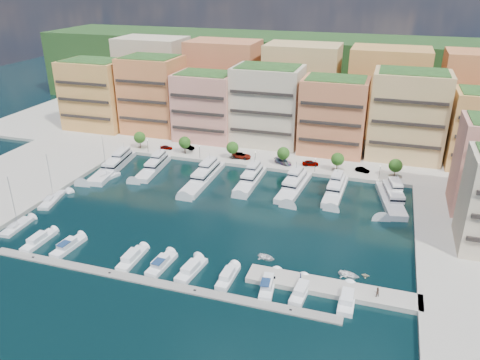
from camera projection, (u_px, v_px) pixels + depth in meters
The scene contains 56 objects.
ground at pixel (220, 214), 114.10m from camera, with size 400.00×400.00×0.00m, color black.
north_quay at pixel (279, 137), 168.08m from camera, with size 220.00×64.00×2.00m, color #9E998E.
hillside at pixel (304, 104), 209.88m from camera, with size 240.00×40.00×58.00m, color #173415.
south_pontoon at pixel (151, 283), 88.82m from camera, with size 72.00×2.20×0.35m, color gray.
finger_pier at pixel (331, 291), 86.59m from camera, with size 32.00×5.00×2.00m, color #9E998E.
apartment_0 at pixel (96, 94), 170.61m from camera, with size 22.00×16.50×24.80m.
apartment_1 at pixel (153, 95), 165.82m from camera, with size 20.00×16.50×26.80m.
apartment_2 at pixel (206, 106), 159.04m from camera, with size 20.00×15.50×22.80m.
apartment_3 at pixel (267, 106), 154.33m from camera, with size 22.00×16.50×25.80m.
apartment_4 at pixel (333, 116), 146.86m from camera, with size 20.00×15.50×23.80m.
apartment_5 at pixel (408, 115), 141.87m from camera, with size 22.00×16.50×26.80m.
backblock_0 at pixel (153, 76), 187.36m from camera, with size 26.00×18.00×30.00m, color beige.
backblock_1 at pixel (224, 81), 179.01m from camera, with size 26.00×18.00×30.00m, color #D67A50.
backblock_2 at pixel (301, 86), 170.65m from camera, with size 26.00×18.00×30.00m, color tan.
backblock_3 at pixel (387, 92), 162.30m from camera, with size 26.00×18.00×30.00m, color #E39A53.
tree_0 at pixel (140, 137), 152.49m from camera, with size 3.80×3.80×5.65m.
tree_1 at pixel (185, 142), 148.03m from camera, with size 3.80×3.80×5.65m.
tree_2 at pixel (232, 148), 143.57m from camera, with size 3.80×3.80×5.65m.
tree_3 at pixel (283, 153), 139.12m from camera, with size 3.80×3.80×5.65m.
tree_4 at pixel (338, 159), 134.66m from camera, with size 3.80×3.80×5.65m.
tree_5 at pixel (396, 166), 130.21m from camera, with size 3.80×3.80×5.65m.
lamppost_0 at pixel (147, 144), 149.74m from camera, with size 0.30×0.30×4.20m.
lamppost_1 at pixel (200, 150), 144.73m from camera, with size 0.30×0.30×4.20m.
lamppost_2 at pixel (255, 156), 139.72m from camera, with size 0.30×0.30×4.20m.
lamppost_3 at pixel (315, 163), 134.70m from camera, with size 0.30×0.30×4.20m.
lamppost_4 at pixel (380, 170), 129.69m from camera, with size 0.30×0.30×4.20m.
yacht_0 at pixel (114, 165), 140.19m from camera, with size 7.83×25.08×7.30m.
yacht_1 at pixel (154, 167), 139.15m from camera, with size 5.95×19.27×7.30m.
yacht_2 at pixel (204, 176), 132.41m from camera, with size 4.81×24.05×7.30m.
yacht_3 at pixel (251, 178), 130.93m from camera, with size 4.58×18.64×7.30m.
yacht_4 at pixel (294, 185), 126.81m from camera, with size 6.53×20.56×7.30m.
yacht_5 at pixel (336, 189), 124.40m from camera, with size 4.93×18.70×7.30m.
yacht_6 at pixel (391, 197), 119.86m from camera, with size 8.52×20.54×7.30m.
cruiser_0 at pixel (39, 241), 101.64m from camera, with size 2.64×9.22×2.55m.
cruiser_1 at pixel (68, 246), 99.51m from camera, with size 3.35×8.99×2.66m.
cruiser_3 at pixel (132, 259), 95.29m from camera, with size 2.67×8.83×2.55m.
cruiser_4 at pixel (161, 264), 93.41m from camera, with size 3.35×8.65×2.66m.
cruiser_5 at pixel (191, 270), 91.64m from camera, with size 3.80×8.83×2.55m.
cruiser_6 at pixel (228, 277), 89.53m from camera, with size 2.61×8.06×2.55m.
cruiser_7 at pixel (268, 285), 87.27m from camera, with size 3.34×9.31×2.66m.
cruiser_8 at pixel (301, 291), 85.56m from camera, with size 3.21×8.56×2.55m.
cruiser_9 at pixel (347, 300), 83.26m from camera, with size 2.73×8.53×2.55m.
sailboat_1 at pixel (52, 200), 120.37m from camera, with size 5.19×10.92×13.20m.
sailboat_0 at pixel (17, 227), 107.49m from camera, with size 3.31×8.89×13.20m.
sailboat_2 at pixel (106, 178), 133.36m from camera, with size 4.86×8.70×13.20m.
tender_0 at pixel (266, 257), 96.04m from camera, with size 2.64×3.70×0.77m, color silver.
tender_3 at pixel (365, 275), 90.33m from camera, with size 1.35×1.57×0.83m, color beige.
tender_2 at pixel (349, 275), 90.39m from camera, with size 2.91×4.08×0.84m, color white.
car_0 at pixel (166, 147), 152.76m from camera, with size 1.62×4.03×1.37m, color gray.
car_1 at pixel (188, 147), 153.17m from camera, with size 1.55×4.45×1.47m, color gray.
car_2 at pixel (242, 156), 145.49m from camera, with size 2.81×6.08×1.69m, color gray.
car_3 at pixel (283, 162), 140.96m from camera, with size 2.24×5.52×1.60m, color gray.
car_4 at pixel (310, 163), 139.80m from camera, with size 1.95×4.85×1.65m, color gray.
car_5 at pixel (362, 170), 135.34m from camera, with size 1.43×4.11×1.35m, color gray.
person_0 at pixel (301, 276), 87.64m from camera, with size 0.56×0.36×1.52m, color #252C4B.
person_1 at pixel (377, 292), 83.11m from camera, with size 0.93×0.72×1.91m, color brown.
Camera 1 is at (35.42, -94.64, 53.85)m, focal length 35.00 mm.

